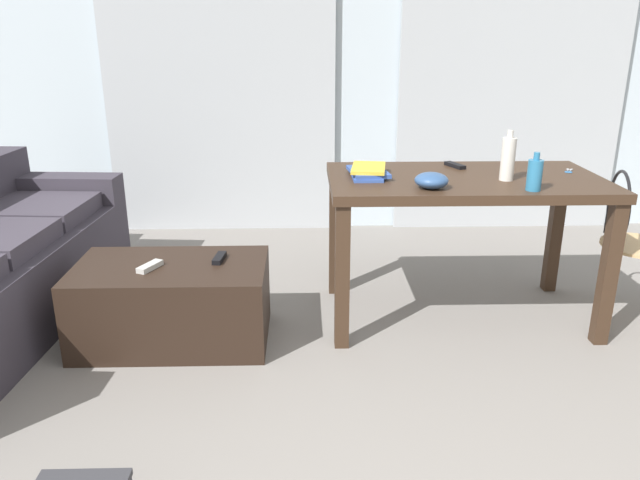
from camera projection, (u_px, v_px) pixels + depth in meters
name	position (u px, v px, depth m)	size (l,w,h in m)	color
ground_plane	(404.00, 358.00, 2.97)	(8.56, 8.56, 0.00)	gray
wall_back	(367.00, 53.00, 4.60)	(5.75, 0.10, 2.69)	silver
curtains	(367.00, 79.00, 4.58)	(3.93, 0.03, 2.32)	#B2B7BC
coffee_table	(173.00, 303.00, 3.10)	(0.95, 0.56, 0.41)	black
craft_table	(464.00, 197.00, 3.21)	(1.41, 0.77, 0.79)	#382619
wire_chair	(629.00, 231.00, 3.20)	(0.40, 0.42, 0.83)	tan
bottle_near	(535.00, 175.00, 2.88)	(0.07, 0.07, 0.18)	teal
bottle_far	(508.00, 158.00, 3.06)	(0.07, 0.07, 0.25)	beige
bowl	(431.00, 180.00, 2.93)	(0.16, 0.16, 0.08)	#2D4C7A
book_stack	(368.00, 171.00, 3.17)	(0.21, 0.30, 0.05)	#33519E
tv_remote_on_table	(455.00, 165.00, 3.39)	(0.04, 0.15, 0.02)	black
scissors	(569.00, 171.00, 3.28)	(0.07, 0.10, 0.00)	#9EA0A5
tv_remote_primary	(150.00, 266.00, 2.98)	(0.05, 0.15, 0.03)	#B7B7B2
tv_remote_secondary	(219.00, 258.00, 3.09)	(0.04, 0.14, 0.03)	black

